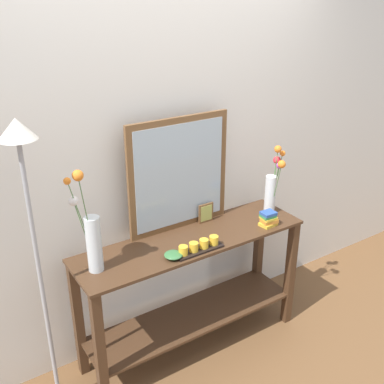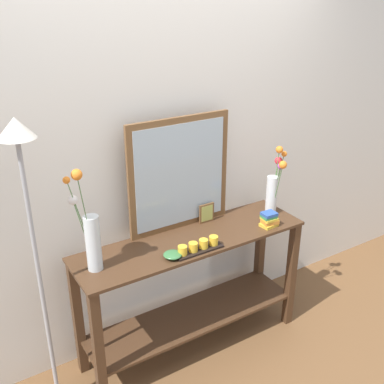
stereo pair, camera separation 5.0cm
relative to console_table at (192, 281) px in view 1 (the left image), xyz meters
The scene contains 11 objects.
ground_plane 0.54m from the console_table, ahead, with size 7.00×6.00×0.02m, color brown.
wall_back 0.89m from the console_table, 90.00° to the left, with size 6.40×0.08×2.70m, color silver.
console_table is the anchor object (origin of this frame).
mirror_leaning 0.72m from the console_table, 83.30° to the left, with size 0.72×0.03×0.75m.
tall_vase_left 0.85m from the console_table, behind, with size 0.15×0.16×0.63m.
vase_right 0.85m from the console_table, ahead, with size 0.16×0.19×0.49m.
candle_tray 0.38m from the console_table, 107.57° to the right, with size 0.32×0.09×0.07m.
picture_frame_small 0.46m from the console_table, 34.80° to the left, with size 0.11×0.01×0.13m.
decorative_bowl 0.43m from the console_table, 148.54° to the right, with size 0.11×0.11×0.04m.
book_stack 0.66m from the console_table, 13.55° to the right, with size 0.12×0.09×0.10m.
floor_lamp 1.17m from the console_table, behind, with size 0.24×0.24×1.77m.
Camera 1 is at (-1.39, -2.13, 2.30)m, focal length 42.99 mm.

